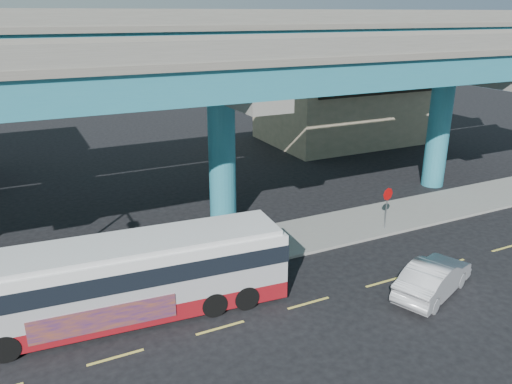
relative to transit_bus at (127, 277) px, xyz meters
name	(u,v)px	position (x,y,z in m)	size (l,w,h in m)	color
ground	(305,300)	(6.92, -2.05, -1.79)	(120.00, 120.00, 0.00)	black
sidewalk	(250,247)	(6.92, 3.45, -1.71)	(70.00, 4.00, 0.15)	gray
lane_markings	(309,303)	(6.92, -2.35, -1.78)	(58.00, 0.12, 0.01)	#D8C64C
viaduct	(219,61)	(6.92, 7.05, 7.35)	(52.00, 12.40, 11.70)	teal
building_beige	(343,103)	(24.92, 20.93, 1.72)	(14.00, 10.23, 7.00)	tan
transit_bus	(127,277)	(0.00, 0.00, 0.00)	(12.89, 3.74, 3.26)	maroon
sedan	(433,278)	(12.13, -4.04, -1.01)	(4.98, 3.29, 1.55)	silver
stop_sign	(387,200)	(14.68, 2.13, 0.07)	(0.71, 0.14, 2.39)	gray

